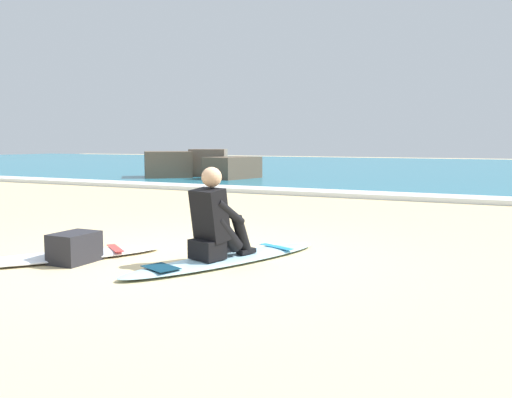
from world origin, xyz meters
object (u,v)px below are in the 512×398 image
at_px(surfboard_main, 227,259).
at_px(beach_bag, 75,248).
at_px(surfboard_spare_near, 54,257).
at_px(surfer_seated, 215,223).

bearing_deg(surfboard_main, beach_bag, -153.20).
xyz_separation_m(surfboard_main, surfboard_spare_near, (-1.73, -0.75, 0.00)).
bearing_deg(surfboard_spare_near, surfboard_main, 23.50).
xyz_separation_m(surfboard_spare_near, beach_bag, (0.29, 0.02, 0.12)).
height_order(surfboard_spare_near, beach_bag, beach_bag).
relative_size(surfboard_main, surfer_seated, 2.72).
height_order(surfer_seated, surfboard_spare_near, surfer_seated).
xyz_separation_m(surfboard_main, beach_bag, (-1.44, -0.73, 0.12)).
relative_size(surfboard_main, surfboard_spare_near, 1.17).
xyz_separation_m(surfboard_main, surfer_seated, (-0.07, -0.13, 0.40)).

